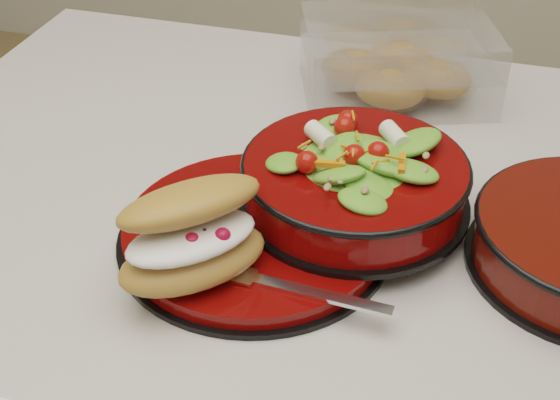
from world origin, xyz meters
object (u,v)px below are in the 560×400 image
(croissant, at_px, (194,236))
(pastry_box, at_px, (397,63))
(dinner_plate, at_px, (255,233))
(fork, at_px, (294,288))
(salad_bowl, at_px, (355,174))

(croissant, relative_size, pastry_box, 0.60)
(dinner_plate, relative_size, pastry_box, 0.98)
(croissant, relative_size, fork, 0.99)
(dinner_plate, height_order, fork, fork)
(fork, bearing_deg, croissant, 93.32)
(pastry_box, bearing_deg, fork, -112.99)
(dinner_plate, relative_size, salad_bowl, 1.16)
(dinner_plate, relative_size, croissant, 1.65)
(dinner_plate, distance_m, croissant, 0.10)
(croissant, xyz_separation_m, fork, (0.09, -0.00, -0.04))
(fork, bearing_deg, pastry_box, 0.72)
(fork, xyz_separation_m, pastry_box, (0.02, 0.42, 0.02))
(croissant, bearing_deg, fork, -44.98)
(fork, bearing_deg, dinner_plate, 41.11)
(salad_bowl, xyz_separation_m, pastry_box, (-0.00, 0.28, -0.01))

